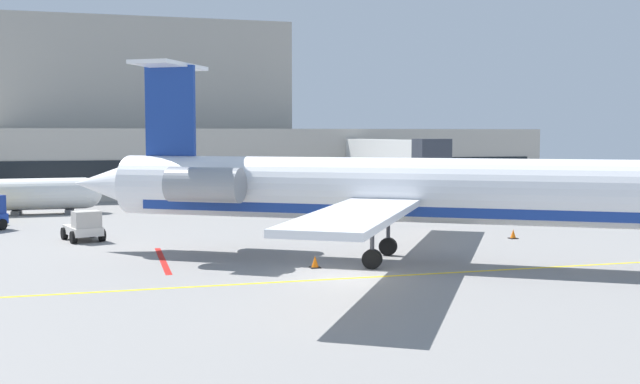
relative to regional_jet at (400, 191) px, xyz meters
The scene contains 9 objects.
ground 5.59m from the regional_jet, 143.98° to the right, with size 120.00×120.00×0.11m.
terminal_building 47.41m from the regional_jet, 100.09° to the left, with size 77.59×17.63×17.73m.
jet_bridge_west 28.61m from the regional_jet, 69.57° to the left, with size 2.40×19.79×5.75m.
regional_jet is the anchor object (origin of this frame).
belt_loader 18.94m from the regional_jet, 141.44° to the left, with size 2.59×3.17×1.76m.
fuel_tank 33.08m from the regional_jet, 123.30° to the left, with size 8.71×2.64×2.75m.
safety_cone_alpha 11.59m from the regional_jet, 31.79° to the left, with size 0.47×0.47×0.55m.
safety_cone_bravo 5.32m from the regional_jet, behind, with size 0.47×0.47×0.55m.
safety_cone_charlie 9.61m from the regional_jet, 91.58° to the left, with size 0.47×0.47×0.55m.
Camera 1 is at (-9.72, -30.35, 6.12)m, focal length 42.09 mm.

